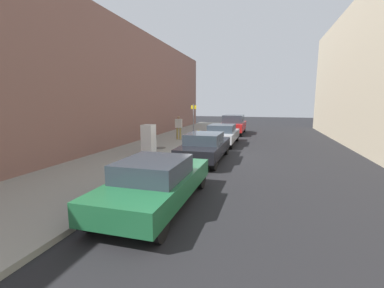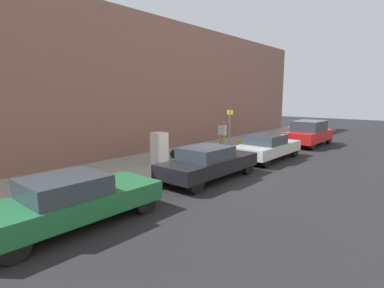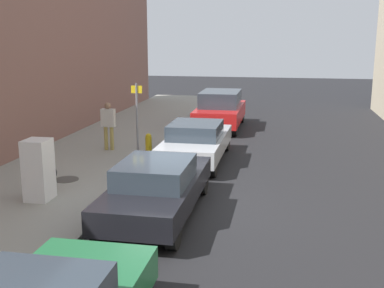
# 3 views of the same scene
# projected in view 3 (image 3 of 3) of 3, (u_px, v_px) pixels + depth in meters

# --- Properties ---
(ground_plane) EXTENTS (80.00, 80.00, 0.00)m
(ground_plane) POSITION_uv_depth(u_px,v_px,m) (174.00, 208.00, 12.15)
(ground_plane) COLOR black
(sidewalk_slab) EXTENTS (4.79, 44.00, 0.15)m
(sidewalk_slab) POSITION_uv_depth(u_px,v_px,m) (33.00, 196.00, 12.84)
(sidewalk_slab) COLOR gray
(sidewalk_slab) RESTS_ON ground
(discarded_refrigerator) EXTENTS (0.61, 0.67, 1.57)m
(discarded_refrigerator) POSITION_uv_depth(u_px,v_px,m) (38.00, 170.00, 12.18)
(discarded_refrigerator) COLOR white
(discarded_refrigerator) RESTS_ON sidewalk_slab
(manhole_cover) EXTENTS (0.70, 0.70, 0.02)m
(manhole_cover) POSITION_uv_depth(u_px,v_px,m) (67.00, 179.00, 14.03)
(manhole_cover) COLOR #47443F
(manhole_cover) RESTS_ON sidewalk_slab
(street_sign_post) EXTENTS (0.36, 0.07, 2.62)m
(street_sign_post) POSITION_uv_depth(u_px,v_px,m) (137.00, 119.00, 15.59)
(street_sign_post) COLOR slate
(street_sign_post) RESTS_ON sidewalk_slab
(fire_hydrant) EXTENTS (0.22, 0.22, 0.83)m
(fire_hydrant) POSITION_uv_depth(u_px,v_px,m) (149.00, 145.00, 16.60)
(fire_hydrant) COLOR gold
(fire_hydrant) RESTS_ON sidewalk_slab
(trash_bag) EXTENTS (0.45, 0.45, 0.45)m
(trash_bag) POSITION_uv_depth(u_px,v_px,m) (49.00, 173.00, 13.90)
(trash_bag) COLOR black
(trash_bag) RESTS_ON sidewalk_slab
(pedestrian_walking_far) EXTENTS (0.51, 0.23, 1.75)m
(pedestrian_walking_far) POSITION_uv_depth(u_px,v_px,m) (108.00, 122.00, 17.51)
(pedestrian_walking_far) COLOR #A8934C
(pedestrian_walking_far) RESTS_ON sidewalk_slab
(parked_sedan_dark) EXTENTS (1.83, 4.79, 1.40)m
(parked_sedan_dark) POSITION_uv_depth(u_px,v_px,m) (157.00, 187.00, 11.45)
(parked_sedan_dark) COLOR black
(parked_sedan_dark) RESTS_ON ground
(parked_sedan_silver) EXTENTS (1.90, 4.70, 1.40)m
(parked_sedan_silver) POSITION_uv_depth(u_px,v_px,m) (196.00, 141.00, 16.45)
(parked_sedan_silver) COLOR silver
(parked_sedan_silver) RESTS_ON ground
(parked_suv_red) EXTENTS (1.98, 4.67, 1.75)m
(parked_suv_red) POSITION_uv_depth(u_px,v_px,m) (220.00, 109.00, 22.46)
(parked_suv_red) COLOR red
(parked_suv_red) RESTS_ON ground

